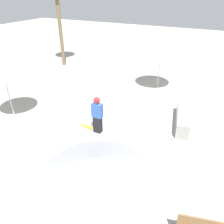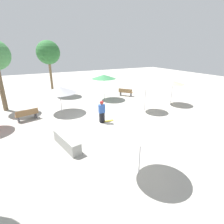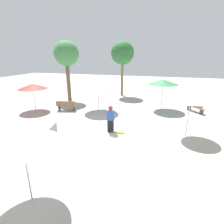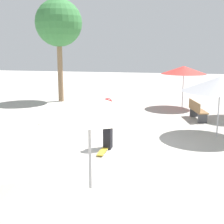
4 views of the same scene
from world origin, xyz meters
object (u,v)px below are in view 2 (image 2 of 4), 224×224
(skateboard, at_px, (108,121))
(shade_umbrella_white, at_px, (142,127))
(skater_main, at_px, (102,111))
(shade_umbrella_green, at_px, (104,77))
(shade_umbrella_tan, at_px, (173,82))
(palm_tree_far_back, at_px, (48,53))
(bench_near, at_px, (27,115))
(bench_far, at_px, (126,92))
(shade_umbrella_grey, at_px, (60,90))
(concrete_ledge, at_px, (67,142))
(shade_umbrella_cream, at_px, (146,85))

(skateboard, xyz_separation_m, shade_umbrella_white, (-1.39, -5.76, 2.14))
(skater_main, height_order, shade_umbrella_green, shade_umbrella_green)
(skater_main, height_order, shade_umbrella_tan, shade_umbrella_tan)
(skateboard, xyz_separation_m, palm_tree_far_back, (-2.16, 10.24, 4.59))
(shade_umbrella_white, bearing_deg, shade_umbrella_tan, 38.07)
(bench_near, distance_m, bench_far, 10.66)
(shade_umbrella_white, distance_m, shade_umbrella_grey, 9.50)
(concrete_ledge, height_order, shade_umbrella_cream, shade_umbrella_cream)
(concrete_ledge, xyz_separation_m, shade_umbrella_grey, (1.01, 5.82, 1.62))
(skateboard, relative_size, bench_far, 0.53)
(skater_main, height_order, skateboard, skater_main)
(bench_near, bearing_deg, skateboard, -44.35)
(skater_main, xyz_separation_m, shade_umbrella_tan, (7.83, 1.04, 1.21))
(bench_far, distance_m, shade_umbrella_tan, 5.42)
(bench_near, height_order, shade_umbrella_white, shade_umbrella_white)
(skater_main, distance_m, bench_near, 5.70)
(shade_umbrella_tan, xyz_separation_m, shade_umbrella_cream, (-3.47, -0.39, 0.15))
(bench_near, relative_size, shade_umbrella_tan, 0.73)
(skater_main, bearing_deg, skateboard, -6.24)
(skater_main, bearing_deg, shade_umbrella_white, -98.06)
(bench_far, bearing_deg, shade_umbrella_green, -130.35)
(concrete_ledge, relative_size, shade_umbrella_cream, 1.01)
(skateboard, height_order, shade_umbrella_cream, shade_umbrella_cream)
(shade_umbrella_cream, bearing_deg, skater_main, -171.51)
(skateboard, bearing_deg, shade_umbrella_cream, 11.63)
(shade_umbrella_white, distance_m, palm_tree_far_back, 16.20)
(shade_umbrella_tan, height_order, palm_tree_far_back, palm_tree_far_back)
(bench_near, bearing_deg, shade_umbrella_cream, -28.53)
(shade_umbrella_white, bearing_deg, palm_tree_far_back, 92.74)
(bench_near, relative_size, shade_umbrella_grey, 0.62)
(skateboard, xyz_separation_m, shade_umbrella_cream, (3.88, 0.71, 2.19))
(bench_far, relative_size, shade_umbrella_white, 0.63)
(skater_main, xyz_separation_m, concrete_ledge, (-3.12, -2.21, -0.57))
(bench_far, height_order, palm_tree_far_back, palm_tree_far_back)
(shade_umbrella_white, bearing_deg, shade_umbrella_cream, 50.79)
(concrete_ledge, xyz_separation_m, bench_far, (8.65, 7.86, 0.11))
(shade_umbrella_tan, xyz_separation_m, shade_umbrella_green, (-4.98, 4.64, 0.27))
(skater_main, bearing_deg, shade_umbrella_cream, 9.37)
(concrete_ledge, xyz_separation_m, palm_tree_far_back, (1.44, 12.39, 4.33))
(shade_umbrella_green, bearing_deg, shade_umbrella_grey, -157.36)
(shade_umbrella_cream, xyz_separation_m, shade_umbrella_grey, (-6.47, 2.96, -0.31))
(bench_near, xyz_separation_m, shade_umbrella_grey, (2.69, 0.56, 1.51))
(bench_far, xyz_separation_m, shade_umbrella_tan, (2.30, -4.61, 1.67))
(shade_umbrella_grey, distance_m, palm_tree_far_back, 7.12)
(bench_near, bearing_deg, skater_main, -46.27)
(skater_main, height_order, shade_umbrella_grey, shade_umbrella_grey)
(concrete_ledge, bearing_deg, palm_tree_far_back, 83.38)
(skater_main, bearing_deg, palm_tree_far_back, 100.26)
(palm_tree_far_back, bearing_deg, bench_near, -113.62)
(shade_umbrella_white, xyz_separation_m, shade_umbrella_cream, (5.27, 6.47, 0.05))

